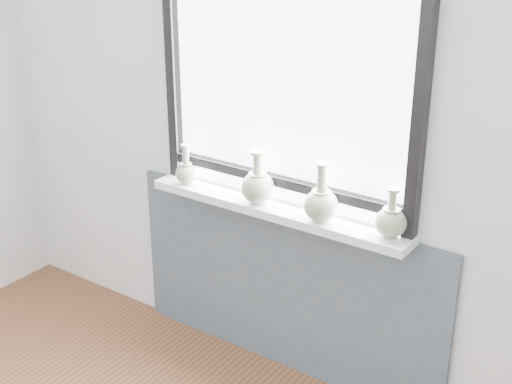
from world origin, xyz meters
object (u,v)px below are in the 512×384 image
Objects in this scene: vase_d at (391,221)px; vase_c at (321,203)px; vase_b at (258,185)px; windowsill at (276,209)px; vase_a at (186,171)px.

vase_c is at bearing -175.01° from vase_d.
vase_c is (0.34, -0.01, -0.00)m from vase_b.
windowsill is 6.21× the size of vase_d.
vase_a reaches higher than windowsill.
vase_a is 0.80× the size of vase_b.
vase_d is at bearing 1.71° from vase_b.
vase_b reaches higher than vase_a.
vase_b is (-0.09, -0.02, 0.10)m from windowsill.
vase_a is at bearing -177.36° from windowsill.
vase_c is (0.75, -0.00, 0.02)m from vase_a.
vase_b reaches higher than vase_d.
vase_d reaches higher than windowsill.
vase_d is at bearing 1.34° from vase_a.
vase_b is 0.34m from vase_c.
vase_d is at bearing 0.16° from windowsill.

